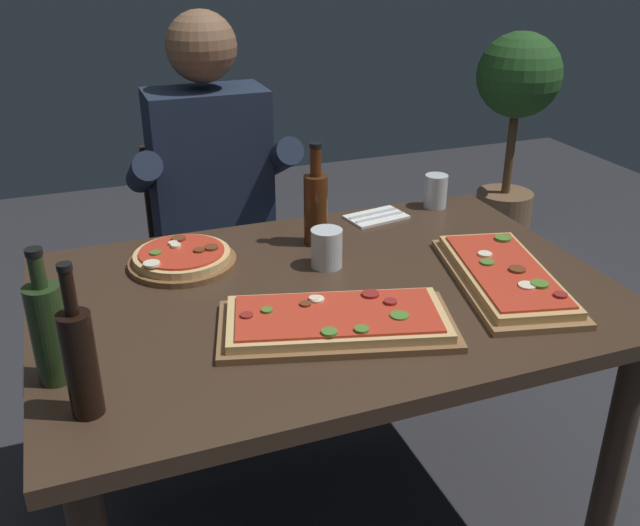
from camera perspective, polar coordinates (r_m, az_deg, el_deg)
The scene contains 14 objects.
ground_plane at distance 2.18m, azimuth 0.49°, elevation -19.65°, with size 6.40×6.40×0.00m, color #2D2D33.
dining_table at distance 1.79m, azimuth 0.57°, elevation -4.86°, with size 1.40×0.96×0.74m.
pizza_rectangular_front at distance 1.56m, azimuth 1.37°, elevation -4.74°, with size 0.57×0.38×0.05m.
pizza_rectangular_left at distance 1.82m, azimuth 14.72°, elevation -1.02°, with size 0.35×0.55×0.05m.
pizza_round_far at distance 1.89m, azimuth -11.07°, elevation 0.38°, with size 0.28×0.28×0.05m.
wine_bottle_dark at distance 1.33m, azimuth -18.81°, elevation -7.42°, with size 0.06×0.06×0.30m.
oil_bottle_amber at distance 1.45m, azimuth -21.10°, elevation -5.09°, with size 0.07×0.07×0.28m.
vinegar_bottle_green at distance 1.96m, azimuth -0.34°, elevation 4.66°, with size 0.07×0.07×0.29m.
tumbler_near_camera at distance 2.28m, azimuth 9.34°, elevation 5.76°, with size 0.07×0.07×0.11m.
tumbler_far_side at distance 1.84m, azimuth 0.53°, elevation 1.03°, with size 0.08×0.08×0.10m.
napkin_cutlery_set at distance 2.18m, azimuth 4.57°, elevation 3.75°, with size 0.20×0.14×0.01m.
diner_chair at distance 2.56m, azimuth -8.76°, elevation 0.70°, with size 0.44×0.44×0.87m.
seated_diner at distance 2.36m, azimuth -8.52°, elevation 5.22°, with size 0.53×0.41×1.33m.
potted_plant_corner at distance 3.78m, azimuth 15.46°, elevation 11.59°, with size 0.42×0.42×1.10m.
Camera 1 is at (-0.56, -1.44, 1.54)m, focal length 39.59 mm.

